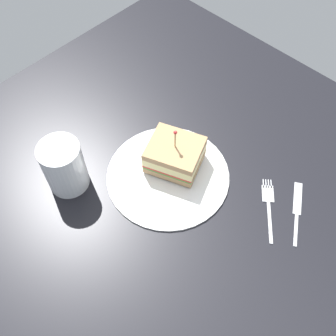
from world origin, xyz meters
TOP-DOWN VIEW (x-y plane):
  - ground_plane at (0.00, 0.00)cm, footprint 91.96×91.96cm
  - plate at (0.00, 0.00)cm, footprint 24.08×24.08cm
  - sandwich_half_center at (0.83, -2.76)cm, footprint 12.58×11.87cm
  - drink_glass at (12.89, 14.24)cm, footprint 7.75×7.75cm
  - fork at (-17.82, -8.86)cm, footprint 9.42×11.14cm
  - knife at (-22.50, -11.43)cm, footprint 7.86×12.13cm

SIDE VIEW (x-z plane):
  - ground_plane at x=0.00cm, z-range -2.00..0.00cm
  - knife at x=-22.50cm, z-range 0.00..0.35cm
  - fork at x=-17.82cm, z-range 0.00..0.35cm
  - plate at x=0.00cm, z-range 0.00..0.85cm
  - sandwich_half_center at x=0.83cm, z-range -1.36..8.62cm
  - drink_glass at x=12.89cm, z-range -0.63..10.13cm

